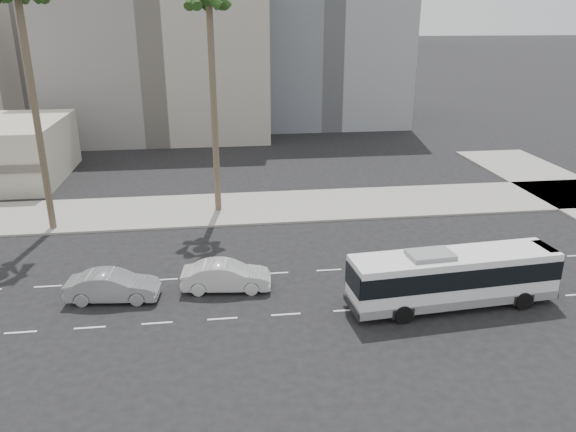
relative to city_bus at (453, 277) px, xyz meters
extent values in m
plane|color=black|center=(-5.12, 0.11, -1.53)|extent=(700.00, 700.00, 0.00)
cube|color=gray|center=(-5.12, 15.61, -1.46)|extent=(120.00, 7.00, 0.15)
cube|color=gray|center=(-17.12, 45.11, 7.47)|extent=(24.00, 18.00, 18.00)
cube|color=slate|center=(2.88, 52.11, 11.47)|extent=(20.00, 20.00, 26.00)
cube|color=silver|center=(0.00, 0.00, 0.04)|extent=(10.25, 3.03, 2.27)
cube|color=black|center=(0.00, 0.00, 0.34)|extent=(10.32, 3.09, 0.96)
cube|color=gray|center=(0.00, 0.00, -0.97)|extent=(10.28, 3.07, 0.44)
cube|color=gray|center=(-1.31, 0.00, 1.26)|extent=(2.20, 1.56, 0.26)
cube|color=#262628|center=(4.79, 0.00, 1.04)|extent=(0.65, 1.61, 0.26)
cylinder|color=black|center=(3.22, -1.12, -1.10)|extent=(0.87, 0.26, 0.87)
cylinder|color=black|center=(3.22, 1.12, -1.10)|extent=(0.87, 0.26, 0.87)
cylinder|color=black|center=(-2.96, -1.12, -1.10)|extent=(0.87, 0.26, 0.87)
cylinder|color=black|center=(-2.96, 1.12, -1.10)|extent=(0.87, 0.26, 0.87)
imported|color=silver|center=(-10.83, 3.09, -0.78)|extent=(2.02, 4.69, 1.50)
imported|color=gray|center=(-16.44, 2.72, -0.79)|extent=(2.01, 4.66, 1.49)
cylinder|color=brown|center=(-11.08, 15.27, 5.56)|extent=(0.39, 0.39, 14.18)
cylinder|color=brown|center=(-21.97, 13.11, 5.75)|extent=(0.46, 0.46, 14.56)
camera|label=1|loc=(-11.06, -22.77, 11.87)|focal=34.54mm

